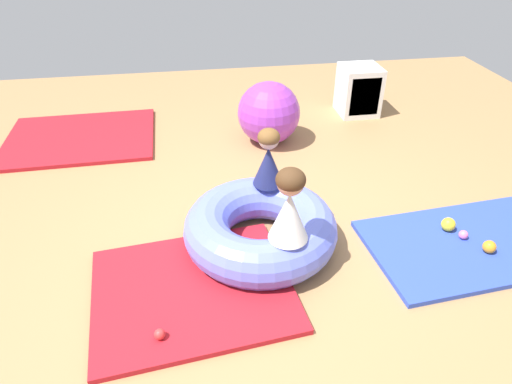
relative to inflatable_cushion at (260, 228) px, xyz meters
name	(u,v)px	position (x,y,z in m)	size (l,w,h in m)	color
ground_plane	(266,234)	(0.07, 0.13, -0.17)	(8.00, 8.00, 0.00)	#9E7549
gym_mat_near_right	(482,242)	(1.64, -0.25, -0.15)	(1.72, 0.89, 0.04)	#2D47B7
gym_mat_far_right	(193,289)	(-0.52, -0.39, -0.15)	(1.28, 1.07, 0.04)	#B21923
gym_mat_front	(81,138)	(-1.61, 2.03, -0.15)	(1.53, 1.21, 0.04)	#B21923
inflatable_cushion	(260,228)	(0.00, 0.00, 0.00)	(1.12, 1.12, 0.33)	#6070E5
child_in_white	(289,206)	(0.12, -0.33, 0.42)	(0.35, 0.35, 0.51)	white
child_in_navy	(268,158)	(0.12, 0.33, 0.39)	(0.33, 0.33, 0.46)	navy
play_ball_yellow	(448,224)	(1.44, -0.09, -0.07)	(0.11, 0.11, 0.11)	yellow
play_ball_orange	(489,247)	(1.60, -0.37, -0.08)	(0.09, 0.09, 0.09)	orange
play_ball_pink	(463,235)	(1.50, -0.20, -0.09)	(0.07, 0.07, 0.07)	pink
play_ball_red	(160,334)	(-0.72, -0.77, -0.09)	(0.07, 0.07, 0.07)	red
exercise_ball_large	(269,113)	(0.37, 1.67, 0.15)	(0.64, 0.64, 0.64)	purple
storage_cube	(359,91)	(1.55, 2.22, 0.11)	(0.44, 0.44, 0.56)	silver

